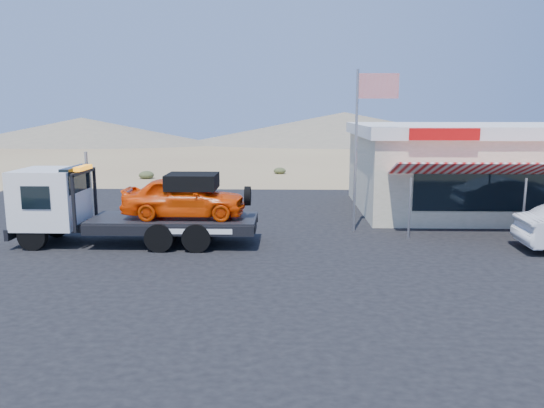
# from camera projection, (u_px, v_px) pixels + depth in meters

# --- Properties ---
(ground) EXTENTS (120.00, 120.00, 0.00)m
(ground) POSITION_uv_depth(u_px,v_px,m) (215.00, 265.00, 15.87)
(ground) COLOR #896D4E
(ground) RESTS_ON ground
(asphalt_lot) EXTENTS (32.00, 24.00, 0.02)m
(asphalt_lot) POSITION_uv_depth(u_px,v_px,m) (282.00, 240.00, 18.77)
(asphalt_lot) COLOR black
(asphalt_lot) RESTS_ON ground
(tow_truck) EXTENTS (8.04, 2.38, 2.69)m
(tow_truck) POSITION_uv_depth(u_px,v_px,m) (130.00, 203.00, 18.03)
(tow_truck) COLOR black
(tow_truck) RESTS_ON asphalt_lot
(jerky_store) EXTENTS (10.40, 9.97, 3.90)m
(jerky_store) POSITION_uv_depth(u_px,v_px,m) (470.00, 167.00, 24.07)
(jerky_store) COLOR #BFB690
(jerky_store) RESTS_ON asphalt_lot
(flagpole) EXTENTS (1.55, 0.10, 6.00)m
(flagpole) POSITION_uv_depth(u_px,v_px,m) (363.00, 132.00, 19.50)
(flagpole) COLOR #99999E
(flagpole) RESTS_ON asphalt_lot
(distant_hills) EXTENTS (126.00, 48.00, 4.20)m
(distant_hills) POSITION_uv_depth(u_px,v_px,m) (197.00, 130.00, 70.05)
(distant_hills) COLOR #726B59
(distant_hills) RESTS_ON ground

